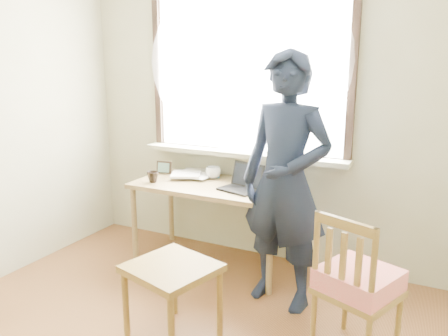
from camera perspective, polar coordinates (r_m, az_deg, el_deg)
The scene contains 13 objects.
room_shell at distance 2.13m, azimuth -12.33°, elevation 11.99°, with size 3.52×4.02×2.61m.
desk at distance 3.65m, azimuth -1.41°, elevation -3.23°, with size 1.32×0.66×0.71m.
laptop at distance 3.46m, azimuth 2.45°, elevation -2.03°, with size 0.35×0.31×0.21m.
mug_white at distance 3.80m, azimuth -1.43°, elevation -0.60°, with size 0.13×0.13×0.10m, color white.
mug_dark at distance 3.72m, azimuth -9.28°, elevation -1.17°, with size 0.10×0.10×0.09m, color black.
mouse at distance 3.35m, azimuth 4.85°, elevation -3.16°, with size 0.09×0.07×0.04m, color black.
desk_clutter at distance 3.89m, azimuth -1.82°, elevation -0.78°, with size 0.66×0.50×0.04m.
book_a at distance 4.01m, azimuth -5.48°, elevation -0.50°, with size 0.20×0.27×0.03m, color white.
book_b at distance 3.69m, azimuth 6.64°, elevation -1.78°, with size 0.17×0.23×0.02m, color white.
picture_frame at distance 3.98m, azimuth -7.83°, elevation -0.05°, with size 0.14×0.04×0.11m.
work_chair at distance 2.75m, azimuth -6.80°, elevation -13.92°, with size 0.59×0.58×0.50m.
side_chair at distance 2.68m, azimuth 17.00°, elevation -14.11°, with size 0.53×0.52×0.88m.
person at distance 3.02m, azimuth 8.03°, elevation -1.87°, with size 0.65×0.43×1.78m, color black.
Camera 1 is at (1.30, -1.46, 1.67)m, focal length 35.00 mm.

